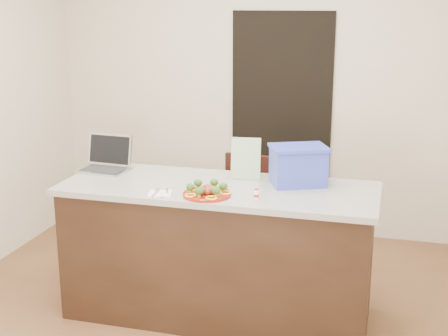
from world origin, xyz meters
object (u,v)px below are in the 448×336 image
(chair, at_px, (247,206))
(laptop, at_px, (106,160))
(napkin, at_px, (160,193))
(yogurt_bottle, at_px, (256,195))
(island, at_px, (218,251))
(blue_box, at_px, (298,165))
(plate, at_px, (207,194))

(chair, bearing_deg, laptop, -138.67)
(napkin, height_order, yogurt_bottle, yogurt_bottle)
(island, bearing_deg, blue_box, 18.52)
(napkin, distance_m, laptop, 0.73)
(island, distance_m, plate, 0.52)
(island, relative_size, yogurt_bottle, 31.36)
(plate, relative_size, blue_box, 0.69)
(island, distance_m, laptop, 1.04)
(napkin, relative_size, blue_box, 0.33)
(laptop, relative_size, blue_box, 0.84)
(yogurt_bottle, distance_m, chair, 1.13)
(plate, relative_size, napkin, 2.12)
(laptop, height_order, chair, laptop)
(island, height_order, laptop, laptop)
(plate, xyz_separation_m, napkin, (-0.29, -0.04, -0.01))
(blue_box, bearing_deg, plate, -166.38)
(yogurt_bottle, relative_size, chair, 0.07)
(laptop, bearing_deg, yogurt_bottle, -13.70)
(yogurt_bottle, distance_m, blue_box, 0.43)
(island, xyz_separation_m, plate, (-0.01, -0.22, 0.47))
(plate, xyz_separation_m, chair, (0.01, 1.03, -0.41))
(island, bearing_deg, yogurt_bottle, -34.30)
(blue_box, bearing_deg, napkin, -175.70)
(yogurt_bottle, bearing_deg, napkin, -174.40)
(plate, distance_m, napkin, 0.30)
(yogurt_bottle, relative_size, laptop, 0.18)
(laptop, bearing_deg, blue_box, 3.79)
(plate, xyz_separation_m, laptop, (-0.87, 0.41, 0.05))
(napkin, relative_size, chair, 0.15)
(island, height_order, plate, plate)
(island, height_order, chair, island)
(laptop, bearing_deg, plate, -20.50)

